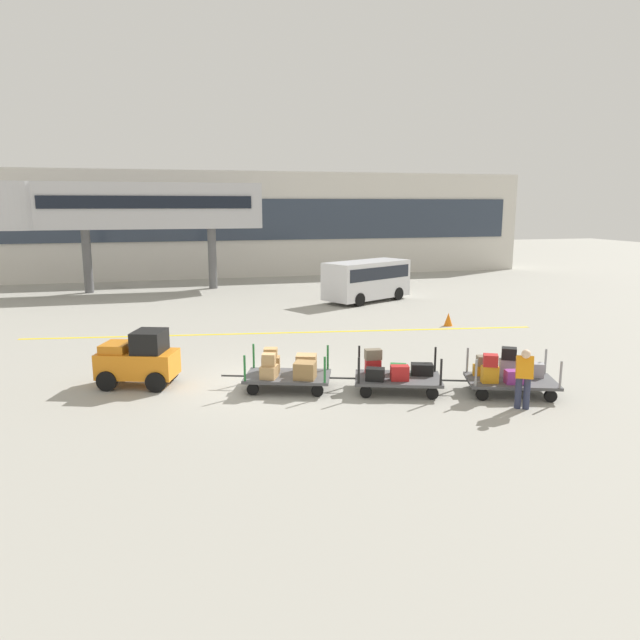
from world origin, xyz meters
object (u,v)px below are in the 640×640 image
object	(u,v)px
baggage_tug	(139,360)
baggage_cart_lead	(289,370)
baggage_handler	(524,376)
safety_cone_near	(113,353)
shuttle_van	(367,278)
safety_cone_far	(448,319)
baggage_cart_tail	(507,374)
baggage_cart_middle	(395,374)

from	to	relation	value
baggage_tug	baggage_cart_lead	size ratio (longest dim) A/B	0.76
baggage_handler	safety_cone_near	size ratio (longest dim) A/B	2.84
shuttle_van	safety_cone_far	world-z (taller)	shuttle_van
baggage_handler	safety_cone_far	size ratio (longest dim) A/B	2.84
baggage_cart_tail	safety_cone_far	size ratio (longest dim) A/B	5.58
baggage_cart_lead	baggage_cart_middle	bearing A→B (deg)	-18.56
shuttle_van	baggage_cart_lead	bearing A→B (deg)	-117.35
baggage_cart_tail	safety_cone_near	world-z (taller)	baggage_cart_tail
baggage_cart_lead	shuttle_van	size ratio (longest dim) A/B	0.60
baggage_tug	shuttle_van	distance (m)	16.56
safety_cone_near	baggage_handler	bearing A→B (deg)	-36.34
baggage_handler	safety_cone_near	distance (m)	12.56
safety_cone_far	shuttle_van	bearing A→B (deg)	99.51
baggage_cart_lead	baggage_handler	world-z (taller)	baggage_handler
baggage_cart_middle	baggage_handler	world-z (taller)	baggage_handler
baggage_cart_middle	baggage_cart_tail	xyz separation A→B (m)	(2.83, -0.98, 0.06)
baggage_tug	safety_cone_near	size ratio (longest dim) A/B	4.26
baggage_cart_middle	safety_cone_near	bearing A→B (deg)	145.52
baggage_tug	shuttle_van	bearing A→B (deg)	48.12
baggage_cart_lead	baggage_tug	bearing A→B (deg)	160.82
baggage_cart_lead	safety_cone_near	size ratio (longest dim) A/B	5.58
baggage_cart_middle	safety_cone_far	xyz separation A→B (m)	(5.52, 7.66, -0.20)
baggage_cart_lead	baggage_cart_tail	bearing A→B (deg)	-18.80
shuttle_van	safety_cone_near	xyz separation A→B (m)	(-11.97, -9.39, -0.96)
baggage_handler	baggage_cart_middle	bearing A→B (deg)	138.48
baggage_handler	shuttle_van	distance (m)	16.93
baggage_cart_tail	baggage_cart_middle	bearing A→B (deg)	160.97
shuttle_van	safety_cone_far	xyz separation A→B (m)	(1.17, -6.96, -0.96)
baggage_cart_tail	baggage_handler	size ratio (longest dim) A/B	1.97
baggage_cart_middle	safety_cone_far	size ratio (longest dim) A/B	5.58
baggage_tug	baggage_cart_lead	distance (m)	4.20
baggage_cart_middle	baggage_handler	distance (m)	3.34
baggage_tug	baggage_cart_middle	distance (m)	7.09
baggage_cart_middle	baggage_cart_tail	size ratio (longest dim) A/B	1.00
baggage_cart_lead	safety_cone_far	xyz separation A→B (m)	(8.25, 6.74, -0.26)
baggage_handler	baggage_cart_lead	bearing A→B (deg)	149.15
baggage_handler	baggage_cart_tail	bearing A→B (deg)	74.42
baggage_cart_tail	safety_cone_near	size ratio (longest dim) A/B	5.58
baggage_cart_tail	safety_cone_near	xyz separation A→B (m)	(-10.45, 6.21, -0.26)
safety_cone_near	baggage_cart_middle	bearing A→B (deg)	-34.48
baggage_tug	baggage_cart_tail	bearing A→B (deg)	-18.96
baggage_cart_lead	safety_cone_near	world-z (taller)	baggage_cart_lead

